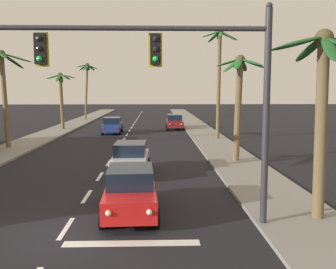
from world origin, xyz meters
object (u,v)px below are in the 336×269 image
(palm_right_third, at_px, (219,61))
(palm_right_nearest, at_px, (322,90))
(sedan_parked_nearest_kerb, at_px, (174,122))
(palm_left_farthest, at_px, (87,78))
(sedan_lead_at_stop_bar, at_px, (130,191))
(palm_left_second, at_px, (3,78))
(sedan_oncoming_far, at_px, (112,125))
(sedan_third_in_queue, at_px, (130,158))
(palm_left_third, at_px, (61,90))
(palm_right_second, at_px, (239,89))
(traffic_signal_mast, at_px, (161,70))

(palm_right_third, bearing_deg, palm_right_nearest, -90.44)
(sedan_parked_nearest_kerb, bearing_deg, palm_left_farthest, 132.65)
(sedan_lead_at_stop_bar, relative_size, palm_left_second, 0.61)
(sedan_parked_nearest_kerb, height_order, palm_right_nearest, palm_right_nearest)
(sedan_lead_at_stop_bar, height_order, sedan_oncoming_far, same)
(sedan_oncoming_far, height_order, palm_right_third, palm_right_third)
(palm_left_second, height_order, palm_right_nearest, palm_left_second)
(sedan_lead_at_stop_bar, relative_size, sedan_third_in_queue, 1.01)
(sedan_third_in_queue, height_order, sedan_parked_nearest_kerb, same)
(sedan_oncoming_far, distance_m, palm_left_second, 13.18)
(sedan_oncoming_far, height_order, sedan_parked_nearest_kerb, same)
(sedan_lead_at_stop_bar, bearing_deg, palm_left_farthest, 101.98)
(sedan_lead_at_stop_bar, height_order, palm_left_third, palm_left_third)
(sedan_third_in_queue, relative_size, palm_right_nearest, 0.70)
(palm_left_third, xyz_separation_m, palm_right_nearest, (15.98, -30.49, -0.02))
(sedan_lead_at_stop_bar, distance_m, sedan_parked_nearest_kerb, 30.20)
(palm_left_farthest, relative_size, palm_right_second, 1.28)
(traffic_signal_mast, bearing_deg, sedan_parked_nearest_kerb, 86.41)
(palm_right_second, bearing_deg, palm_right_third, 87.04)
(traffic_signal_mast, xyz_separation_m, palm_right_third, (5.47, 21.96, 1.94))
(sedan_lead_at_stop_bar, xyz_separation_m, palm_left_second, (-10.46, 15.56, 4.51))
(traffic_signal_mast, distance_m, sedan_lead_at_stop_bar, 4.58)
(palm_left_second, xyz_separation_m, palm_right_second, (16.46, -5.79, -0.85))
(palm_left_second, bearing_deg, palm_left_third, 86.42)
(sedan_lead_at_stop_bar, relative_size, palm_right_second, 0.69)
(palm_right_nearest, relative_size, palm_right_second, 0.98)
(palm_right_nearest, distance_m, palm_right_second, 10.80)
(palm_right_second, bearing_deg, sedan_lead_at_stop_bar, -121.54)
(sedan_lead_at_stop_bar, bearing_deg, palm_left_second, 123.91)
(sedan_parked_nearest_kerb, relative_size, palm_right_nearest, 0.69)
(traffic_signal_mast, relative_size, sedan_lead_at_stop_bar, 2.41)
(sedan_parked_nearest_kerb, height_order, palm_left_second, palm_left_second)
(palm_right_third, bearing_deg, palm_left_second, -163.77)
(traffic_signal_mast, xyz_separation_m, palm_right_second, (4.92, 11.22, -0.55))
(traffic_signal_mast, distance_m, palm_right_nearest, 5.36)
(sedan_lead_at_stop_bar, bearing_deg, sedan_oncoming_far, 97.84)
(sedan_parked_nearest_kerb, xyz_separation_m, palm_left_second, (-13.52, -14.49, 4.51))
(sedan_oncoming_far, relative_size, palm_right_nearest, 0.69)
(traffic_signal_mast, distance_m, palm_left_third, 32.71)
(sedan_oncoming_far, distance_m, palm_right_second, 19.06)
(traffic_signal_mast, height_order, palm_left_second, palm_left_second)
(sedan_third_in_queue, relative_size, sedan_oncoming_far, 1.00)
(palm_right_third, bearing_deg, palm_left_third, 151.00)
(palm_left_second, xyz_separation_m, palm_left_farthest, (1.26, 27.79, 0.85))
(sedan_lead_at_stop_bar, distance_m, palm_right_third, 22.40)
(palm_right_second, bearing_deg, palm_right_nearest, -87.93)
(palm_left_farthest, distance_m, palm_right_third, 27.76)
(sedan_parked_nearest_kerb, height_order, palm_left_farthest, palm_left_farthest)
(palm_right_second, bearing_deg, traffic_signal_mast, -113.66)
(sedan_parked_nearest_kerb, relative_size, palm_right_second, 0.68)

